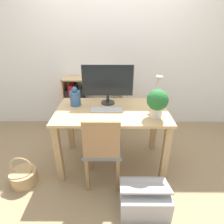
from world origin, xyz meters
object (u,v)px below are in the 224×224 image
potted_plant (157,102)px  chair (102,148)px  monitor (108,82)px  storage_box (144,199)px  vase (75,98)px  basket (24,176)px  keyboard (107,110)px  bookshelf (83,105)px  desk_lamp (157,87)px

potted_plant → chair: 0.75m
monitor → chair: monitor is taller
storage_box → monitor: bearing=112.7°
vase → basket: vase is taller
keyboard → potted_plant: (0.53, -0.15, 0.17)m
chair → basket: (-0.91, -0.00, -0.39)m
vase → bookshelf: (-0.05, 0.81, -0.46)m
bookshelf → storage_box: bookshelf is taller
keyboard → vase: bearing=158.4°
monitor → storage_box: size_ratio=1.28×
basket → storage_box: (1.32, -0.32, 0.04)m
keyboard → vase: (-0.38, 0.15, 0.09)m
desk_lamp → potted_plant: desk_lamp is taller
keyboard → chair: size_ratio=0.41×
desk_lamp → potted_plant: bearing=-101.2°
potted_plant → chair: potted_plant is taller
chair → bookshelf: 1.37m
potted_plant → storage_box: (-0.15, -0.51, -0.81)m
basket → desk_lamp: bearing=18.2°
monitor → keyboard: monitor is taller
chair → monitor: bearing=84.6°
desk_lamp → chair: 0.95m
vase → basket: size_ratio=0.65×
keyboard → basket: size_ratio=1.00×
monitor → desk_lamp: monitor is taller
bookshelf → storage_box: size_ratio=2.02×
basket → keyboard: bearing=20.1°
vase → bookshelf: bearing=93.8°
monitor → basket: monitor is taller
keyboard → desk_lamp: bearing=15.2°
vase → storage_box: (0.76, -0.82, -0.73)m
chair → basket: chair is taller
vase → chair: 0.71m
monitor → bookshelf: 1.07m
vase → bookshelf: 0.93m
keyboard → potted_plant: potted_plant is taller
monitor → storage_box: (0.37, -0.89, -0.90)m
monitor → chair: size_ratio=0.69×
keyboard → desk_lamp: 0.65m
keyboard → bookshelf: (-0.44, 0.96, -0.37)m
keyboard → bookshelf: bearing=114.4°
vase → potted_plant: size_ratio=0.76×
chair → basket: size_ratio=2.42×
monitor → bookshelf: size_ratio=0.63×
vase → basket: 1.07m
monitor → vase: size_ratio=2.61×
chair → storage_box: size_ratio=1.84×
potted_plant → bookshelf: 1.57m
keyboard → potted_plant: 0.57m
keyboard → chair: chair is taller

